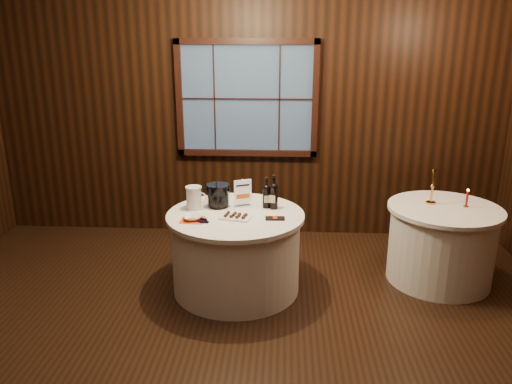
# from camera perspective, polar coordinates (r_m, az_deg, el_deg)

# --- Properties ---
(ground) EXTENTS (6.00, 6.00, 0.00)m
(ground) POSITION_cam_1_polar(r_m,az_deg,el_deg) (4.10, -3.64, -17.53)
(ground) COLOR black
(ground) RESTS_ON ground
(back_wall) EXTENTS (6.00, 0.10, 3.00)m
(back_wall) POSITION_cam_1_polar(r_m,az_deg,el_deg) (5.88, -1.03, 9.61)
(back_wall) COLOR black
(back_wall) RESTS_ON ground
(main_table) EXTENTS (1.28, 1.28, 0.77)m
(main_table) POSITION_cam_1_polar(r_m,az_deg,el_deg) (4.77, -2.30, -6.80)
(main_table) COLOR white
(main_table) RESTS_ON ground
(side_table) EXTENTS (1.08, 1.08, 0.77)m
(side_table) POSITION_cam_1_polar(r_m,az_deg,el_deg) (5.26, 20.38, -5.55)
(side_table) COLOR white
(side_table) RESTS_ON ground
(sign_stand) EXTENTS (0.17, 0.13, 0.28)m
(sign_stand) POSITION_cam_1_polar(r_m,az_deg,el_deg) (4.79, -1.56, -0.58)
(sign_stand) COLOR silver
(sign_stand) RESTS_ON main_table
(port_bottle_left) EXTENTS (0.07, 0.08, 0.30)m
(port_bottle_left) POSITION_cam_1_polar(r_m,az_deg,el_deg) (4.74, 1.19, -0.31)
(port_bottle_left) COLOR black
(port_bottle_left) RESTS_ON main_table
(port_bottle_right) EXTENTS (0.08, 0.09, 0.33)m
(port_bottle_right) POSITION_cam_1_polar(r_m,az_deg,el_deg) (4.71, 2.05, -0.26)
(port_bottle_right) COLOR black
(port_bottle_right) RESTS_ON main_table
(ice_bucket) EXTENTS (0.22, 0.22, 0.22)m
(ice_bucket) POSITION_cam_1_polar(r_m,az_deg,el_deg) (4.78, -4.35, -0.36)
(ice_bucket) COLOR black
(ice_bucket) RESTS_ON main_table
(chocolate_plate) EXTENTS (0.31, 0.25, 0.04)m
(chocolate_plate) POSITION_cam_1_polar(r_m,az_deg,el_deg) (4.51, -2.33, -2.81)
(chocolate_plate) COLOR white
(chocolate_plate) RESTS_ON main_table
(chocolate_box) EXTENTS (0.18, 0.09, 0.01)m
(chocolate_box) POSITION_cam_1_polar(r_m,az_deg,el_deg) (4.49, 2.19, -3.03)
(chocolate_box) COLOR black
(chocolate_box) RESTS_ON main_table
(grape_bunch) EXTENTS (0.17, 0.10, 0.04)m
(grape_bunch) POSITION_cam_1_polar(r_m,az_deg,el_deg) (4.44, -5.96, -3.18)
(grape_bunch) COLOR black
(grape_bunch) RESTS_ON main_table
(glass_pitcher) EXTENTS (0.20, 0.16, 0.22)m
(glass_pitcher) POSITION_cam_1_polar(r_m,az_deg,el_deg) (4.75, -7.09, -0.65)
(glass_pitcher) COLOR white
(glass_pitcher) RESTS_ON main_table
(orange_napkin) EXTENTS (0.21, 0.21, 0.00)m
(orange_napkin) POSITION_cam_1_polar(r_m,az_deg,el_deg) (4.50, -7.28, -3.18)
(orange_napkin) COLOR #EB4013
(orange_napkin) RESTS_ON main_table
(cracker_bowl) EXTENTS (0.18, 0.18, 0.04)m
(cracker_bowl) POSITION_cam_1_polar(r_m,az_deg,el_deg) (4.49, -7.29, -2.93)
(cracker_bowl) COLOR white
(cracker_bowl) RESTS_ON orange_napkin
(brass_candlestick) EXTENTS (0.10, 0.10, 0.35)m
(brass_candlestick) POSITION_cam_1_polar(r_m,az_deg,el_deg) (5.15, 19.47, 0.08)
(brass_candlestick) COLOR gold
(brass_candlestick) RESTS_ON side_table
(red_candle) EXTENTS (0.05, 0.05, 0.18)m
(red_candle) POSITION_cam_1_polar(r_m,az_deg,el_deg) (5.18, 22.95, -0.85)
(red_candle) COLOR gold
(red_candle) RESTS_ON side_table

